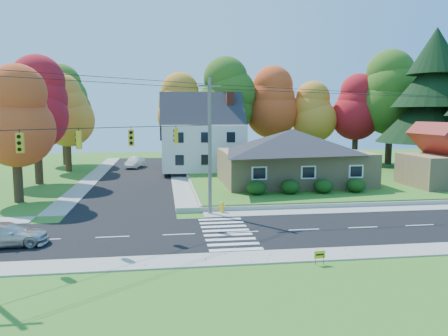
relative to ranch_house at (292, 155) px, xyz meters
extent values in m
plane|color=#3D7923|center=(-8.00, -16.00, -3.27)|extent=(120.00, 120.00, 0.00)
cube|color=black|center=(-8.00, -16.00, -3.26)|extent=(90.00, 8.00, 0.02)
cube|color=black|center=(-16.00, 10.00, -3.25)|extent=(8.00, 44.00, 0.02)
cube|color=#9C9A90|center=(-8.00, -11.00, -3.23)|extent=(90.00, 2.00, 0.08)
cube|color=#9C9A90|center=(-8.00, -21.00, -3.23)|extent=(90.00, 2.00, 0.08)
cube|color=#3D7923|center=(5.00, 5.00, -3.02)|extent=(30.00, 30.00, 0.50)
cube|color=tan|center=(0.00, 0.00, -1.17)|extent=(14.00, 10.00, 3.20)
pyramid|color=#26262B|center=(0.00, 0.00, 1.53)|extent=(14.60, 10.60, 2.20)
cube|color=silver|center=(-8.00, 12.00, 0.03)|extent=(10.00, 8.00, 5.60)
pyramid|color=#26262B|center=(-8.00, 12.00, 4.03)|extent=(10.40, 8.40, 2.40)
cube|color=brown|center=(-4.50, 12.00, 2.03)|extent=(0.90, 0.90, 9.60)
cube|color=tan|center=(14.00, -4.00, -1.27)|extent=(7.00, 6.00, 3.00)
pyramid|color=maroon|center=(14.00, -4.00, 1.03)|extent=(7.30, 6.30, 1.60)
ellipsoid|color=#163A10|center=(-5.00, -6.20, -2.13)|extent=(1.70, 1.70, 1.27)
ellipsoid|color=#163A10|center=(-2.00, -6.20, -2.13)|extent=(1.70, 1.70, 1.27)
ellipsoid|color=#163A10|center=(1.00, -6.20, -2.13)|extent=(1.70, 1.70, 1.27)
ellipsoid|color=#163A10|center=(4.00, -6.20, -2.13)|extent=(1.70, 1.70, 1.27)
cylinder|color=#666059|center=(-9.50, -10.80, 1.73)|extent=(0.26, 0.26, 10.00)
cube|color=#666059|center=(-9.50, -10.80, 6.13)|extent=(1.60, 0.12, 0.12)
cube|color=gold|center=(-20.00, -19.20, 2.68)|extent=(0.34, 0.26, 1.00)
cube|color=gold|center=(-17.50, -17.20, 2.68)|extent=(0.26, 0.34, 1.00)
cube|color=gold|center=(-14.80, -15.05, 2.68)|extent=(0.34, 0.26, 1.00)
cube|color=gold|center=(-12.00, -12.80, 2.68)|extent=(0.26, 0.34, 1.00)
cylinder|color=black|center=(-16.00, -16.00, 3.33)|extent=(13.02, 10.43, 0.04)
cylinder|color=#3F2A19|center=(-10.00, 18.00, -0.07)|extent=(0.80, 0.80, 5.40)
sphere|color=orange|center=(-10.00, 18.00, 3.83)|extent=(6.72, 6.72, 6.72)
sphere|color=orange|center=(-10.00, 18.00, 5.51)|extent=(5.91, 5.91, 5.91)
sphere|color=orange|center=(-10.00, 18.00, 7.19)|extent=(5.11, 5.11, 5.11)
cylinder|color=#3F2A19|center=(-4.00, 17.00, 0.38)|extent=(0.86, 0.86, 6.30)
sphere|color=#39651C|center=(-4.00, 17.00, 4.93)|extent=(7.84, 7.84, 7.84)
sphere|color=#39651C|center=(-4.00, 17.00, 6.89)|extent=(6.90, 6.90, 6.90)
sphere|color=#39651C|center=(-4.00, 17.00, 8.85)|extent=(5.96, 5.96, 5.96)
cylinder|color=#3F2A19|center=(2.00, 18.00, 0.16)|extent=(0.83, 0.83, 5.85)
sphere|color=#DB481E|center=(2.00, 18.00, 4.38)|extent=(7.28, 7.28, 7.28)
sphere|color=#DB481E|center=(2.00, 18.00, 6.20)|extent=(6.41, 6.41, 6.41)
sphere|color=#DB481E|center=(2.00, 18.00, 8.02)|extent=(5.53, 5.53, 5.53)
cylinder|color=#3F2A19|center=(8.00, 17.00, -0.29)|extent=(0.77, 0.77, 4.95)
sphere|color=orange|center=(8.00, 17.00, 3.28)|extent=(6.16, 6.16, 6.16)
sphere|color=orange|center=(8.00, 17.00, 4.82)|extent=(5.42, 5.42, 5.42)
sphere|color=orange|center=(8.00, 17.00, 6.36)|extent=(4.68, 4.68, 4.68)
cylinder|color=#3F2A19|center=(14.00, 16.00, -0.07)|extent=(0.80, 0.80, 5.40)
sphere|color=#AB151D|center=(14.00, 16.00, 3.83)|extent=(6.72, 6.72, 6.72)
sphere|color=#AB151D|center=(14.00, 16.00, 5.51)|extent=(5.91, 5.91, 5.91)
sphere|color=#AB151D|center=(14.00, 16.00, 7.19)|extent=(5.11, 5.11, 5.11)
cylinder|color=#3F2A19|center=(18.00, 14.00, 0.61)|extent=(0.89, 0.89, 6.75)
sphere|color=#39651C|center=(18.00, 14.00, 5.48)|extent=(8.40, 8.40, 8.40)
sphere|color=#39651C|center=(18.00, 14.00, 7.58)|extent=(7.39, 7.39, 7.39)
sphere|color=#39651C|center=(18.00, 14.00, 9.68)|extent=(6.38, 6.38, 6.38)
cylinder|color=#3F2A19|center=(19.00, 6.00, -1.33)|extent=(0.40, 0.40, 2.88)
cone|color=black|center=(19.00, 6.00, 4.11)|extent=(12.80, 12.80, 6.72)
cone|color=black|center=(19.00, 6.00, 7.95)|extent=(9.60, 9.60, 6.08)
cone|color=black|center=(19.00, 6.00, 11.47)|extent=(6.40, 6.40, 5.44)
cylinder|color=#3F2A19|center=(-25.00, -4.00, -0.79)|extent=(0.77, 0.77, 4.95)
sphere|color=#DB481E|center=(-25.00, -4.00, 2.78)|extent=(6.16, 6.16, 6.16)
sphere|color=#DB481E|center=(-25.00, -4.00, 4.32)|extent=(5.42, 5.42, 5.42)
sphere|color=#DB481E|center=(-25.00, -4.00, 5.86)|extent=(4.68, 4.68, 4.68)
cylinder|color=#3F2A19|center=(-26.00, 6.00, -0.34)|extent=(0.83, 0.83, 5.85)
sphere|color=#AB151D|center=(-26.00, 6.00, 3.88)|extent=(7.28, 7.28, 7.28)
sphere|color=#AB151D|center=(-26.00, 6.00, 5.70)|extent=(6.41, 6.41, 6.41)
sphere|color=#AB151D|center=(-26.00, 6.00, 7.52)|extent=(5.53, 5.53, 5.53)
cylinder|color=#3F2A19|center=(-25.00, 16.00, -0.57)|extent=(0.80, 0.80, 5.40)
sphere|color=orange|center=(-25.00, 16.00, 3.33)|extent=(6.72, 6.72, 6.72)
sphere|color=orange|center=(-25.00, 16.00, 5.01)|extent=(5.91, 5.91, 5.91)
sphere|color=orange|center=(-25.00, 16.00, 6.69)|extent=(5.11, 5.11, 5.11)
cylinder|color=#3F2A19|center=(-27.00, 24.00, -0.12)|extent=(0.86, 0.86, 6.30)
sphere|color=#39651C|center=(-27.00, 24.00, 4.43)|extent=(7.84, 7.84, 7.84)
sphere|color=#39651C|center=(-27.00, 24.00, 6.39)|extent=(6.90, 6.90, 6.90)
sphere|color=#39651C|center=(-27.00, 24.00, 8.35)|extent=(5.96, 5.96, 5.96)
imported|color=silver|center=(-21.70, -17.04, -2.58)|extent=(4.69, 2.20, 1.32)
imported|color=silver|center=(-16.76, 18.52, -2.51)|extent=(2.64, 4.69, 1.46)
cylinder|color=yellow|center=(-8.58, -10.55, -3.21)|extent=(0.40, 0.40, 0.11)
cylinder|color=yellow|center=(-8.58, -10.55, -2.88)|extent=(0.26, 0.26, 0.61)
sphere|color=yellow|center=(-8.58, -10.55, -2.52)|extent=(0.29, 0.29, 0.29)
cylinder|color=yellow|center=(-8.58, -10.55, -2.77)|extent=(0.51, 0.26, 0.13)
cylinder|color=black|center=(-5.55, -22.42, -3.03)|extent=(0.02, 0.02, 0.48)
cylinder|color=black|center=(-5.13, -22.42, -3.03)|extent=(0.02, 0.02, 0.48)
cube|color=yellow|center=(-5.34, -22.42, -2.74)|extent=(0.57, 0.10, 0.38)
camera|label=1|loc=(-12.90, -42.31, 4.13)|focal=35.00mm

